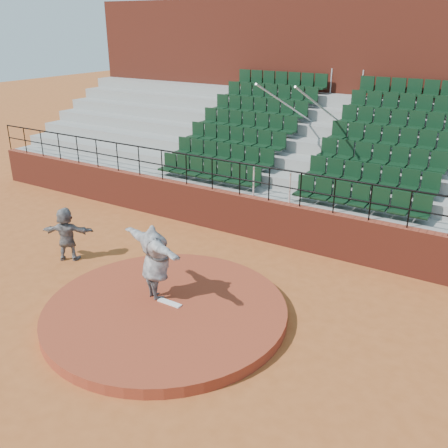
# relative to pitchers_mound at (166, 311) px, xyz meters

# --- Properties ---
(ground) EXTENTS (90.00, 90.00, 0.00)m
(ground) POSITION_rel_pitchers_mound_xyz_m (0.00, 0.00, -0.12)
(ground) COLOR #AB5626
(ground) RESTS_ON ground
(pitchers_mound) EXTENTS (5.50, 5.50, 0.25)m
(pitchers_mound) POSITION_rel_pitchers_mound_xyz_m (0.00, 0.00, 0.00)
(pitchers_mound) COLOR #933820
(pitchers_mound) RESTS_ON ground
(pitching_rubber) EXTENTS (0.60, 0.15, 0.03)m
(pitching_rubber) POSITION_rel_pitchers_mound_xyz_m (0.00, 0.15, 0.14)
(pitching_rubber) COLOR white
(pitching_rubber) RESTS_ON pitchers_mound
(boundary_wall) EXTENTS (24.00, 0.30, 1.30)m
(boundary_wall) POSITION_rel_pitchers_mound_xyz_m (0.00, 5.00, 0.53)
(boundary_wall) COLOR maroon
(boundary_wall) RESTS_ON ground
(wall_railing) EXTENTS (24.04, 0.05, 1.03)m
(wall_railing) POSITION_rel_pitchers_mound_xyz_m (0.00, 5.00, 1.90)
(wall_railing) COLOR black
(wall_railing) RESTS_ON boundary_wall
(seating_deck) EXTENTS (24.00, 5.97, 4.63)m
(seating_deck) POSITION_rel_pitchers_mound_xyz_m (0.00, 8.64, 1.33)
(seating_deck) COLOR gray
(seating_deck) RESTS_ON ground
(press_box_facade) EXTENTS (24.00, 3.00, 7.10)m
(press_box_facade) POSITION_rel_pitchers_mound_xyz_m (0.00, 12.60, 3.43)
(press_box_facade) COLOR maroon
(press_box_facade) RESTS_ON ground
(pitcher) EXTENTS (2.31, 1.33, 1.82)m
(pitcher) POSITION_rel_pitchers_mound_xyz_m (-0.43, 0.23, 1.04)
(pitcher) COLOR black
(pitcher) RESTS_ON pitchers_mound
(fielder) EXTENTS (1.47, 1.08, 1.54)m
(fielder) POSITION_rel_pitchers_mound_xyz_m (-4.14, 0.88, 0.64)
(fielder) COLOR black
(fielder) RESTS_ON ground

